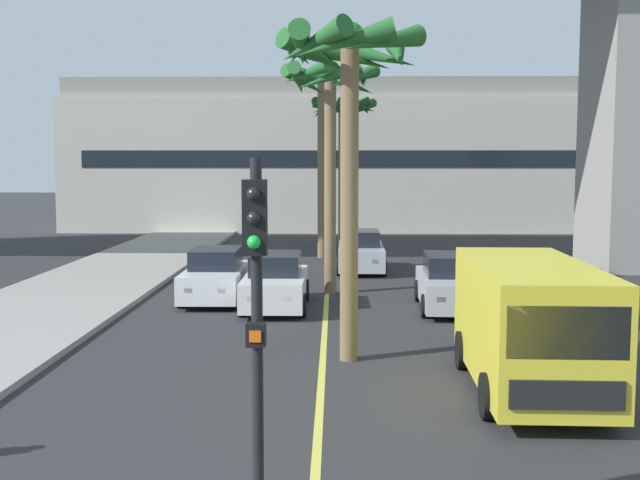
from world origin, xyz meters
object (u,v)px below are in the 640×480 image
Objects in this scene: car_queue_third at (216,277)px; palm_tree_far_median at (330,103)px; car_queue_second at (361,252)px; car_queue_fourth at (451,284)px; palm_tree_near_median at (323,83)px; palm_tree_farthest_median at (343,124)px; car_queue_front at (276,283)px; traffic_light_median_near at (256,303)px; delivery_van at (529,322)px; palm_tree_mid_median at (348,84)px.

car_queue_third is 6.45m from palm_tree_far_median.
car_queue_fourth is (2.29, -7.80, 0.00)m from car_queue_second.
palm_tree_near_median reaches higher than palm_tree_farthest_median.
palm_tree_farthest_median reaches higher than palm_tree_far_median.
car_queue_front is 0.44× the size of palm_tree_near_median.
palm_tree_far_median is (-1.17, -5.18, 5.30)m from car_queue_second.
car_queue_front is at bearing 93.65° from traffic_light_median_near.
traffic_light_median_near is at bearing -92.14° from palm_tree_far_median.
traffic_light_median_near is at bearing -125.60° from delivery_van.
palm_tree_farthest_median is at bearing 89.66° from palm_tree_mid_median.
car_queue_front is 13.82m from palm_tree_near_median.
car_queue_second is (2.70, 7.72, 0.00)m from car_queue_front.
car_queue_second is 1.00× the size of car_queue_third.
car_queue_front is 0.55× the size of palm_tree_farthest_median.
car_queue_front is 0.59× the size of palm_tree_mid_median.
palm_tree_near_median is at bearing -99.96° from palm_tree_farthest_median.
car_queue_second is 0.55× the size of palm_tree_farthest_median.
car_queue_second is 0.59× the size of palm_tree_mid_median.
car_queue_front is 1.00× the size of car_queue_third.
palm_tree_far_median is at bearing 142.91° from car_queue_fourth.
car_queue_fourth is at bearing -72.39° from palm_tree_near_median.
traffic_light_median_near is 0.60× the size of palm_tree_mid_median.
traffic_light_median_near is 0.57× the size of palm_tree_far_median.
palm_tree_near_median is 5.56m from palm_tree_farthest_median.
palm_tree_far_median is at bearing -92.25° from palm_tree_farthest_median.
palm_tree_mid_median is at bearing -93.10° from car_queue_second.
car_queue_fourth is 0.78× the size of delivery_van.
palm_tree_farthest_median is (-2.89, 17.31, 5.37)m from car_queue_fourth.
traffic_light_median_near is 26.56m from palm_tree_near_median.
car_queue_front and car_queue_third have the same top height.
car_queue_front and car_queue_fourth have the same top height.
palm_tree_farthest_median is (1.20, 31.38, 3.37)m from traffic_light_median_near.
palm_tree_far_median is 0.98× the size of palm_tree_farthest_median.
car_queue_fourth is at bearing -80.51° from palm_tree_farthest_median.
traffic_light_median_near is 31.59m from palm_tree_farthest_median.
palm_tree_near_median is (3.08, 10.71, 6.85)m from car_queue_third.
car_queue_third is 15.78m from traffic_light_median_near.
car_queue_third is 7.03m from car_queue_fourth.
car_queue_fourth is 6.85m from palm_tree_far_median.
palm_tree_farthest_median is (-0.60, 9.51, 5.37)m from car_queue_second.
car_queue_fourth is 14.80m from traffic_light_median_near.
car_queue_front is at bearing -109.29° from car_queue_second.
traffic_light_median_near is (0.90, -14.16, 1.99)m from car_queue_front.
traffic_light_median_near is at bearing -79.66° from car_queue_third.
palm_tree_farthest_median is at bearing 87.81° from traffic_light_median_near.
palm_tree_near_median is 17.95m from palm_tree_mid_median.
car_queue_fourth is 8.26m from palm_tree_mid_median.
delivery_van is 0.71× the size of palm_tree_farthest_median.
palm_tree_far_median is 14.70m from palm_tree_farthest_median.
car_queue_front is 14.33m from traffic_light_median_near.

